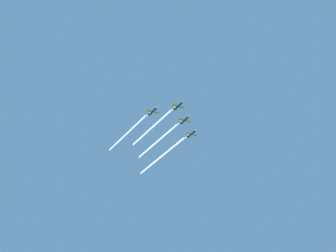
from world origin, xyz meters
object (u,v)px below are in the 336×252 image
at_px(jet_lead, 179,106).
at_px(jet_outer_left, 192,133).
at_px(jet_left_wingman, 185,120).
at_px(jet_right_wingman, 153,111).

height_order(jet_lead, jet_outer_left, jet_lead).
xyz_separation_m(jet_lead, jet_outer_left, (-24.25, -24.68, -3.13)).
distance_m(jet_lead, jet_left_wingman, 17.47).
distance_m(jet_lead, jet_right_wingman, 17.54).
height_order(jet_right_wingman, jet_outer_left, jet_right_wingman).
distance_m(jet_left_wingman, jet_outer_left, 17.28).
bearing_deg(jet_lead, jet_left_wingman, -133.08).
xyz_separation_m(jet_left_wingman, jet_right_wingman, (24.32, 0.41, 0.11)).
bearing_deg(jet_left_wingman, jet_lead, 46.92).
height_order(jet_lead, jet_left_wingman, jet_lead).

